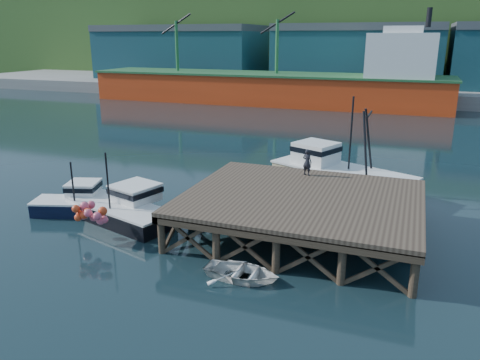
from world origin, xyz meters
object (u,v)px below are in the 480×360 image
at_px(boat_black, 124,207).
at_px(dockworker, 307,162).
at_px(dinghy, 242,272).
at_px(trawler, 338,173).
at_px(boat_navy, 80,202).

xyz_separation_m(boat_black, dockworker, (9.20, 5.46, 2.15)).
bearing_deg(dinghy, boat_black, 65.47).
height_order(boat_black, dockworker, boat_black).
relative_size(trawler, dockworker, 6.42).
distance_m(boat_navy, dockworker, 13.64).
height_order(boat_black, dinghy, boat_black).
height_order(dinghy, dockworker, dockworker).
bearing_deg(dockworker, dinghy, 103.70).
bearing_deg(dinghy, trawler, -7.25).
bearing_deg(dinghy, dockworker, -2.81).
height_order(boat_black, trawler, trawler).
relative_size(boat_navy, boat_black, 0.79).
height_order(trawler, dockworker, trawler).
relative_size(trawler, dinghy, 3.07).
bearing_deg(dockworker, trawler, -90.99).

